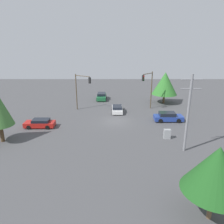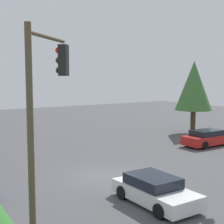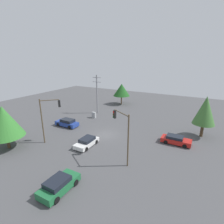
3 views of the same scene
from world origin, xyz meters
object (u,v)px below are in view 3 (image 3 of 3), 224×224
object	(u,v)px
sedan_green	(59,185)
sedan_red	(176,140)
traffic_signal_main	(122,129)
sedan_white	(87,142)
traffic_signal_cross	(49,114)
sedan_blue	(67,123)
electrical_cabinet	(94,115)

from	to	relation	value
sedan_green	sedan_red	distance (m)	18.13
sedan_red	traffic_signal_main	world-z (taller)	traffic_signal_main
sedan_white	traffic_signal_cross	distance (m)	7.18
sedan_white	traffic_signal_main	bearing A→B (deg)	170.31
sedan_blue	traffic_signal_main	bearing A→B (deg)	-111.25
traffic_signal_cross	sedan_red	bearing A→B (deg)	-18.25
sedan_blue	traffic_signal_main	distance (m)	15.98
traffic_signal_main	sedan_blue	bearing A→B (deg)	10.61
electrical_cabinet	sedan_green	bearing A→B (deg)	115.51
sedan_green	traffic_signal_main	bearing A→B (deg)	67.77
sedan_red	traffic_signal_cross	bearing A→B (deg)	-63.12
sedan_green	sedan_white	bearing A→B (deg)	109.95
sedan_white	traffic_signal_main	distance (m)	7.58
sedan_blue	sedan_green	xyz separation A→B (m)	(-11.28, 13.41, -0.01)
sedan_red	sedan_white	xyz separation A→B (m)	(11.64, 7.17, -0.03)
sedan_blue	electrical_cabinet	distance (m)	6.81
sedan_red	traffic_signal_cross	distance (m)	19.85
sedan_white	traffic_signal_cross	world-z (taller)	traffic_signal_cross
traffic_signal_main	traffic_signal_cross	size ratio (longest dim) A/B	0.95
sedan_red	electrical_cabinet	size ratio (longest dim) A/B	3.41
sedan_green	electrical_cabinet	bearing A→B (deg)	115.51
sedan_blue	traffic_signal_cross	bearing A→B (deg)	-158.88
sedan_blue	sedan_white	distance (m)	9.25
sedan_green	electrical_cabinet	size ratio (longest dim) A/B	3.33
sedan_red	sedan_white	world-z (taller)	sedan_red
sedan_green	traffic_signal_cross	bearing A→B (deg)	140.80
traffic_signal_main	sedan_white	bearing A→B (deg)	22.18
sedan_blue	sedan_red	xyz separation A→B (m)	(-19.71, -2.64, -0.08)
traffic_signal_cross	sedan_green	bearing A→B (deg)	-84.34
sedan_green	sedan_red	bearing A→B (deg)	62.31
sedan_blue	traffic_signal_main	xyz separation A→B (m)	(-14.46, 5.63, 3.79)
electrical_cabinet	traffic_signal_cross	bearing A→B (deg)	92.86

